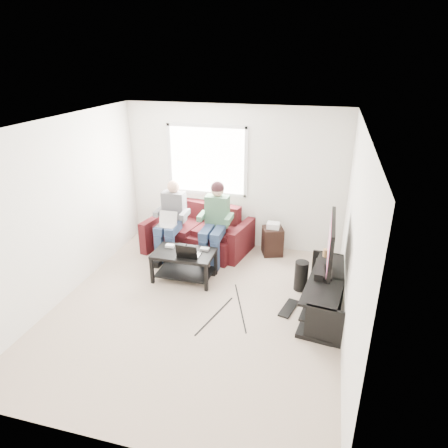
{
  "coord_description": "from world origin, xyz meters",
  "views": [
    {
      "loc": [
        1.61,
        -4.54,
        3.36
      ],
      "look_at": [
        0.25,
        0.6,
        1.1
      ],
      "focal_mm": 32.0,
      "sensor_mm": 36.0,
      "label": 1
    }
  ],
  "objects_px": {
    "sofa": "(199,234)",
    "coffee_table": "(184,259)",
    "tv_stand": "(325,295)",
    "end_table": "(273,240)",
    "tv": "(331,244)",
    "subwoofer": "(301,276)"
  },
  "relations": [
    {
      "from": "sofa",
      "to": "tv_stand",
      "type": "bearing_deg",
      "value": -30.36
    },
    {
      "from": "tv",
      "to": "end_table",
      "type": "relative_size",
      "value": 1.8
    },
    {
      "from": "tv_stand",
      "to": "subwoofer",
      "type": "bearing_deg",
      "value": 129.96
    },
    {
      "from": "coffee_table",
      "to": "tv_stand",
      "type": "xyz_separation_m",
      "value": [
        2.22,
        -0.29,
        -0.12
      ]
    },
    {
      "from": "sofa",
      "to": "end_table",
      "type": "height_order",
      "value": "sofa"
    },
    {
      "from": "tv",
      "to": "subwoofer",
      "type": "bearing_deg",
      "value": 136.97
    },
    {
      "from": "tv_stand",
      "to": "tv",
      "type": "relative_size",
      "value": 1.49
    },
    {
      "from": "coffee_table",
      "to": "tv",
      "type": "distance_m",
      "value": 2.31
    },
    {
      "from": "subwoofer",
      "to": "sofa",
      "type": "bearing_deg",
      "value": 154.91
    },
    {
      "from": "tv",
      "to": "end_table",
      "type": "xyz_separation_m",
      "value": [
        -0.98,
        1.43,
        -0.71
      ]
    },
    {
      "from": "tv_stand",
      "to": "end_table",
      "type": "xyz_separation_m",
      "value": [
        -0.98,
        1.53,
        0.04
      ]
    },
    {
      "from": "sofa",
      "to": "coffee_table",
      "type": "height_order",
      "value": "sofa"
    },
    {
      "from": "sofa",
      "to": "tv",
      "type": "height_order",
      "value": "tv"
    },
    {
      "from": "tv_stand",
      "to": "end_table",
      "type": "bearing_deg",
      "value": 122.66
    },
    {
      "from": "coffee_table",
      "to": "end_table",
      "type": "bearing_deg",
      "value": 44.87
    },
    {
      "from": "subwoofer",
      "to": "coffee_table",
      "type": "bearing_deg",
      "value": -175.16
    },
    {
      "from": "tv",
      "to": "end_table",
      "type": "distance_m",
      "value": 1.87
    },
    {
      "from": "tv_stand",
      "to": "sofa",
      "type": "bearing_deg",
      "value": 149.64
    },
    {
      "from": "sofa",
      "to": "coffee_table",
      "type": "distance_m",
      "value": 1.07
    },
    {
      "from": "coffee_table",
      "to": "end_table",
      "type": "height_order",
      "value": "end_table"
    },
    {
      "from": "subwoofer",
      "to": "tv_stand",
      "type": "bearing_deg",
      "value": -50.04
    },
    {
      "from": "sofa",
      "to": "coffee_table",
      "type": "xyz_separation_m",
      "value": [
        0.1,
        -1.07,
        0.04
      ]
    }
  ]
}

